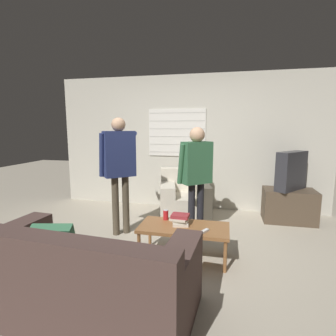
{
  "coord_description": "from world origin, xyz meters",
  "views": [
    {
      "loc": [
        0.74,
        -3.02,
        1.57
      ],
      "look_at": [
        -0.06,
        0.54,
        1.0
      ],
      "focal_mm": 28.0,
      "sensor_mm": 36.0,
      "label": 1
    }
  ],
  "objects_px": {
    "book_stack": "(180,219)",
    "person_right_standing": "(196,169)",
    "couch_blue": "(81,278)",
    "coffee_table": "(184,229)",
    "spare_remote": "(205,231)",
    "armchair_beige": "(185,199)",
    "tv": "(291,171)",
    "soda_can": "(166,215)",
    "person_left_standing": "(119,161)"
  },
  "relations": [
    {
      "from": "armchair_beige",
      "to": "soda_can",
      "type": "height_order",
      "value": "armchair_beige"
    },
    {
      "from": "soda_can",
      "to": "person_right_standing",
      "type": "bearing_deg",
      "value": 59.19
    },
    {
      "from": "book_stack",
      "to": "person_right_standing",
      "type": "bearing_deg",
      "value": 80.7
    },
    {
      "from": "person_left_standing",
      "to": "spare_remote",
      "type": "height_order",
      "value": "person_left_standing"
    },
    {
      "from": "tv",
      "to": "person_right_standing",
      "type": "xyz_separation_m",
      "value": [
        -1.46,
        -0.93,
        0.13
      ]
    },
    {
      "from": "coffee_table",
      "to": "person_left_standing",
      "type": "xyz_separation_m",
      "value": [
        -1.03,
        0.54,
        0.72
      ]
    },
    {
      "from": "couch_blue",
      "to": "spare_remote",
      "type": "bearing_deg",
      "value": 50.55
    },
    {
      "from": "person_left_standing",
      "to": "spare_remote",
      "type": "bearing_deg",
      "value": -67.64
    },
    {
      "from": "armchair_beige",
      "to": "spare_remote",
      "type": "xyz_separation_m",
      "value": [
        0.48,
        -1.57,
        0.08
      ]
    },
    {
      "from": "tv",
      "to": "book_stack",
      "type": "distance_m",
      "value": 2.27
    },
    {
      "from": "book_stack",
      "to": "coffee_table",
      "type": "bearing_deg",
      "value": -37.94
    },
    {
      "from": "tv",
      "to": "book_stack",
      "type": "xyz_separation_m",
      "value": [
        -1.56,
        -1.59,
        -0.4
      ]
    },
    {
      "from": "soda_can",
      "to": "spare_remote",
      "type": "xyz_separation_m",
      "value": [
        0.52,
        -0.3,
        -0.05
      ]
    },
    {
      "from": "tv",
      "to": "soda_can",
      "type": "relative_size",
      "value": 5.05
    },
    {
      "from": "book_stack",
      "to": "spare_remote",
      "type": "xyz_separation_m",
      "value": [
        0.31,
        -0.17,
        -0.05
      ]
    },
    {
      "from": "person_right_standing",
      "to": "couch_blue",
      "type": "bearing_deg",
      "value": -151.79
    },
    {
      "from": "person_left_standing",
      "to": "person_right_standing",
      "type": "distance_m",
      "value": 1.11
    },
    {
      "from": "coffee_table",
      "to": "spare_remote",
      "type": "relative_size",
      "value": 7.96
    },
    {
      "from": "couch_blue",
      "to": "book_stack",
      "type": "distance_m",
      "value": 1.34
    },
    {
      "from": "armchair_beige",
      "to": "book_stack",
      "type": "relative_size",
      "value": 4.17
    },
    {
      "from": "couch_blue",
      "to": "coffee_table",
      "type": "xyz_separation_m",
      "value": [
        0.69,
        1.12,
        0.05
      ]
    },
    {
      "from": "armchair_beige",
      "to": "tv",
      "type": "xyz_separation_m",
      "value": [
        1.74,
        0.19,
        0.53
      ]
    },
    {
      "from": "couch_blue",
      "to": "person_right_standing",
      "type": "relative_size",
      "value": 1.23
    },
    {
      "from": "book_stack",
      "to": "armchair_beige",
      "type": "bearing_deg",
      "value": 96.98
    },
    {
      "from": "armchair_beige",
      "to": "book_stack",
      "type": "xyz_separation_m",
      "value": [
        0.17,
        -1.4,
        0.13
      ]
    },
    {
      "from": "couch_blue",
      "to": "person_left_standing",
      "type": "relative_size",
      "value": 1.14
    },
    {
      "from": "couch_blue",
      "to": "coffee_table",
      "type": "distance_m",
      "value": 1.32
    },
    {
      "from": "armchair_beige",
      "to": "coffee_table",
      "type": "distance_m",
      "value": 1.46
    },
    {
      "from": "couch_blue",
      "to": "book_stack",
      "type": "relative_size",
      "value": 8.21
    },
    {
      "from": "armchair_beige",
      "to": "tv",
      "type": "distance_m",
      "value": 1.82
    },
    {
      "from": "couch_blue",
      "to": "spare_remote",
      "type": "xyz_separation_m",
      "value": [
        0.95,
        1.0,
        0.11
      ]
    },
    {
      "from": "armchair_beige",
      "to": "book_stack",
      "type": "bearing_deg",
      "value": 84.0
    },
    {
      "from": "tv",
      "to": "person_right_standing",
      "type": "relative_size",
      "value": 0.4
    },
    {
      "from": "person_left_standing",
      "to": "armchair_beige",
      "type": "bearing_deg",
      "value": 7.9
    },
    {
      "from": "person_right_standing",
      "to": "book_stack",
      "type": "height_order",
      "value": "person_right_standing"
    },
    {
      "from": "coffee_table",
      "to": "soda_can",
      "type": "relative_size",
      "value": 8.43
    },
    {
      "from": "person_left_standing",
      "to": "couch_blue",
      "type": "bearing_deg",
      "value": -118.79
    },
    {
      "from": "coffee_table",
      "to": "book_stack",
      "type": "height_order",
      "value": "book_stack"
    },
    {
      "from": "couch_blue",
      "to": "spare_remote",
      "type": "relative_size",
      "value": 14.54
    },
    {
      "from": "soda_can",
      "to": "spare_remote",
      "type": "distance_m",
      "value": 0.6
    },
    {
      "from": "person_left_standing",
      "to": "person_right_standing",
      "type": "bearing_deg",
      "value": -31.67
    },
    {
      "from": "soda_can",
      "to": "person_left_standing",
      "type": "bearing_deg",
      "value": 154.61
    },
    {
      "from": "armchair_beige",
      "to": "person_right_standing",
      "type": "relative_size",
      "value": 0.63
    },
    {
      "from": "book_stack",
      "to": "spare_remote",
      "type": "bearing_deg",
      "value": -28.62
    },
    {
      "from": "couch_blue",
      "to": "spare_remote",
      "type": "distance_m",
      "value": 1.38
    },
    {
      "from": "couch_blue",
      "to": "armchair_beige",
      "type": "xyz_separation_m",
      "value": [
        0.47,
        2.57,
        0.03
      ]
    },
    {
      "from": "coffee_table",
      "to": "spare_remote",
      "type": "distance_m",
      "value": 0.29
    },
    {
      "from": "armchair_beige",
      "to": "coffee_table",
      "type": "xyz_separation_m",
      "value": [
        0.22,
        -1.45,
        0.03
      ]
    },
    {
      "from": "person_left_standing",
      "to": "spare_remote",
      "type": "distance_m",
      "value": 1.6
    },
    {
      "from": "person_left_standing",
      "to": "book_stack",
      "type": "relative_size",
      "value": 7.21
    }
  ]
}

